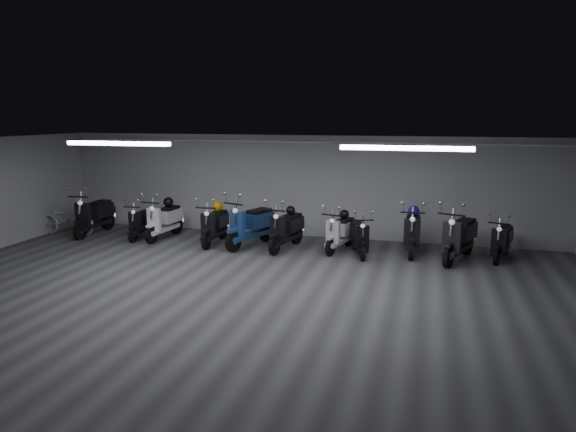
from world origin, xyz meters
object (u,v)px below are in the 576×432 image
(scooter_0, at_px, (93,209))
(scooter_7, at_px, (360,231))
(scooter_3, at_px, (214,219))
(helmet_2, at_px, (168,202))
(scooter_2, at_px, (164,214))
(scooter_4, at_px, (251,218))
(scooter_1, at_px, (142,217))
(helmet_3, at_px, (414,211))
(scooter_6, at_px, (340,226))
(scooter_10, at_px, (502,235))
(helmet_0, at_px, (218,206))
(scooter_5, at_px, (286,223))
(scooter_9, at_px, (460,230))
(helmet_4, at_px, (344,214))
(helmet_1, at_px, (291,210))
(bicycle, at_px, (66,216))
(scooter_8, at_px, (413,226))

(scooter_0, xyz_separation_m, scooter_7, (7.52, -0.17, -0.14))
(scooter_3, height_order, helmet_2, scooter_3)
(scooter_2, relative_size, scooter_4, 0.91)
(scooter_1, relative_size, scooter_3, 0.90)
(helmet_3, bearing_deg, scooter_4, -170.76)
(scooter_6, distance_m, scooter_10, 3.78)
(scooter_10, distance_m, helmet_0, 7.09)
(scooter_5, height_order, scooter_7, scooter_5)
(scooter_9, bearing_deg, helmet_4, -167.52)
(scooter_4, bearing_deg, scooter_0, -160.32)
(scooter_1, distance_m, scooter_9, 8.27)
(scooter_0, bearing_deg, helmet_1, -0.56)
(scooter_5, relative_size, scooter_9, 0.91)
(scooter_0, distance_m, scooter_2, 2.15)
(bicycle, bearing_deg, helmet_4, -87.73)
(scooter_10, distance_m, helmet_1, 5.08)
(scooter_4, xyz_separation_m, helmet_3, (4.03, 0.65, 0.26))
(scooter_10, bearing_deg, helmet_4, -163.03)
(scooter_7, bearing_deg, scooter_5, 162.60)
(scooter_0, xyz_separation_m, scooter_8, (8.74, 0.30, -0.03))
(scooter_1, xyz_separation_m, scooter_8, (7.20, 0.31, 0.11))
(scooter_7, xyz_separation_m, scooter_10, (3.27, 0.45, -0.00))
(scooter_0, xyz_separation_m, scooter_1, (1.54, -0.01, -0.14))
(scooter_4, relative_size, scooter_8, 1.07)
(scooter_0, xyz_separation_m, helmet_4, (7.06, 0.31, 0.16))
(scooter_4, bearing_deg, scooter_6, 25.42)
(scooter_2, xyz_separation_m, helmet_3, (6.60, 0.47, 0.33))
(scooter_2, relative_size, helmet_1, 7.83)
(scooter_3, height_order, bicycle, scooter_3)
(scooter_3, relative_size, bicycle, 1.04)
(scooter_5, xyz_separation_m, scooter_6, (1.34, 0.22, -0.06))
(helmet_0, xyz_separation_m, helmet_1, (2.01, -0.04, 0.00))
(helmet_0, bearing_deg, helmet_3, 4.59)
(scooter_6, bearing_deg, scooter_9, 10.91)
(scooter_10, bearing_deg, scooter_6, -159.63)
(scooter_0, height_order, helmet_1, scooter_0)
(scooter_2, distance_m, helmet_2, 0.39)
(helmet_4, bearing_deg, bicycle, -176.20)
(scooter_5, distance_m, bicycle, 6.42)
(scooter_2, relative_size, scooter_10, 1.13)
(scooter_6, bearing_deg, scooter_5, -155.93)
(helmet_2, bearing_deg, scooter_1, -150.31)
(scooter_4, bearing_deg, scooter_7, 19.36)
(scooter_5, height_order, helmet_4, scooter_5)
(helmet_0, distance_m, helmet_2, 1.55)
(scooter_7, bearing_deg, scooter_1, 162.27)
(helmet_1, bearing_deg, scooter_5, -101.88)
(scooter_1, xyz_separation_m, scooter_2, (0.60, 0.10, 0.08))
(scooter_5, bearing_deg, scooter_10, 16.52)
(scooter_5, bearing_deg, scooter_4, -170.23)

